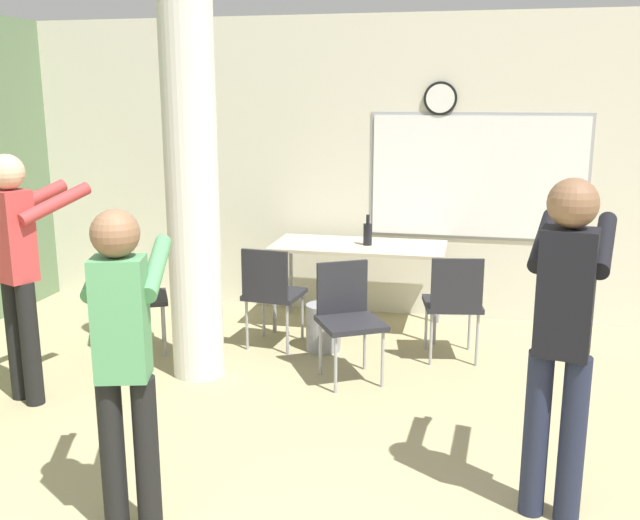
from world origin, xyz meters
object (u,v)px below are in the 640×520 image
(folding_table, at_px, (359,251))
(chair_table_left, at_px, (271,289))
(person_playing_front, at_px, (124,349))
(person_playing_side, at_px, (564,324))
(bottle_on_table, at_px, (368,233))
(chair_table_front, at_px, (348,313))
(chair_near_pillar, at_px, (130,292))
(person_watching_back, at_px, (19,259))
(chair_table_right, at_px, (454,299))

(folding_table, bearing_deg, chair_table_left, -131.95)
(person_playing_front, xyz_separation_m, person_playing_side, (2.00, 0.59, 0.07))
(bottle_on_table, xyz_separation_m, chair_table_left, (-0.70, -0.68, -0.37))
(folding_table, distance_m, bottle_on_table, 0.18)
(bottle_on_table, distance_m, person_playing_side, 3.05)
(chair_table_left, xyz_separation_m, chair_table_front, (0.73, -0.50, 0.00))
(bottle_on_table, height_order, person_playing_front, person_playing_front)
(chair_near_pillar, distance_m, person_watching_back, 1.18)
(bottle_on_table, distance_m, person_playing_front, 3.37)
(chair_table_left, distance_m, person_watching_back, 1.99)
(bottle_on_table, bearing_deg, chair_table_front, -88.19)
(folding_table, relative_size, chair_near_pillar, 1.77)
(chair_table_front, bearing_deg, chair_table_left, 145.85)
(chair_table_right, height_order, person_watching_back, person_watching_back)
(chair_table_left, bearing_deg, chair_table_front, -34.15)
(folding_table, distance_m, chair_table_left, 0.95)
(bottle_on_table, distance_m, chair_near_pillar, 2.10)
(chair_table_right, relative_size, person_playing_side, 0.51)
(folding_table, height_order, chair_table_front, chair_table_front)
(chair_near_pillar, distance_m, person_playing_side, 3.63)
(chair_table_front, relative_size, person_playing_front, 0.54)
(folding_table, bearing_deg, chair_table_front, -84.42)
(person_playing_front, bearing_deg, chair_table_left, 91.35)
(person_playing_side, bearing_deg, folding_table, 117.79)
(person_playing_front, relative_size, person_playing_side, 0.93)
(chair_table_front, bearing_deg, chair_near_pillar, 174.70)
(chair_near_pillar, bearing_deg, chair_table_front, -5.30)
(folding_table, bearing_deg, person_playing_front, -99.53)
(bottle_on_table, relative_size, person_playing_side, 0.16)
(folding_table, height_order, person_watching_back, person_watching_back)
(chair_near_pillar, xyz_separation_m, person_playing_front, (1.17, -2.30, 0.43))
(folding_table, height_order, chair_table_right, chair_table_right)
(person_watching_back, relative_size, person_playing_side, 1.00)
(bottle_on_table, distance_m, chair_table_right, 1.09)
(chair_table_front, height_order, chair_table_right, same)
(person_playing_side, bearing_deg, chair_table_left, 135.21)
(chair_table_left, bearing_deg, person_playing_front, -88.65)
(chair_table_right, distance_m, person_watching_back, 3.21)
(bottle_on_table, bearing_deg, folding_table, 175.79)
(person_playing_front, relative_size, person_watching_back, 0.93)
(bottle_on_table, height_order, person_watching_back, person_watching_back)
(chair_table_front, bearing_deg, person_watching_back, -157.49)
(chair_table_front, xyz_separation_m, chair_near_pillar, (-1.84, 0.17, 0.00))
(bottle_on_table, relative_size, person_watching_back, 0.16)
(chair_near_pillar, height_order, person_watching_back, person_watching_back)
(folding_table, height_order, chair_table_left, chair_table_left)
(person_playing_front, xyz_separation_m, person_watching_back, (-1.42, 1.26, 0.07))
(chair_table_left, height_order, person_watching_back, person_watching_back)
(chair_table_front, height_order, person_playing_front, person_playing_front)
(chair_table_right, xyz_separation_m, chair_near_pillar, (-2.59, -0.35, 0.00))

